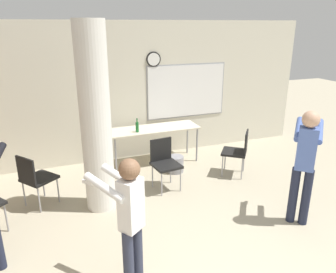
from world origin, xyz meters
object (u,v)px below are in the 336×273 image
(chair_mid_room, at_px, (238,150))
(chair_near_pillar, at_px, (35,177))
(person_playing_front, at_px, (129,217))
(folding_table, at_px, (154,130))
(bottle_on_table, at_px, (137,127))
(chair_table_front, at_px, (164,161))
(person_playing_side, at_px, (305,159))

(chair_mid_room, height_order, chair_near_pillar, same)
(chair_near_pillar, xyz_separation_m, person_playing_front, (0.94, -2.18, 0.39))
(chair_near_pillar, bearing_deg, folding_table, 23.70)
(bottle_on_table, bearing_deg, person_playing_front, -107.02)
(chair_near_pillar, xyz_separation_m, chair_table_front, (2.07, -0.12, 0.00))
(chair_near_pillar, bearing_deg, person_playing_side, -26.77)
(person_playing_side, relative_size, person_playing_front, 1.09)
(bottle_on_table, distance_m, person_playing_front, 3.18)
(chair_mid_room, height_order, person_playing_side, person_playing_side)
(person_playing_side, bearing_deg, folding_table, 114.51)
(chair_mid_room, relative_size, person_playing_front, 0.57)
(chair_mid_room, distance_m, chair_near_pillar, 3.54)
(chair_near_pillar, relative_size, chair_table_front, 1.00)
(folding_table, xyz_separation_m, chair_near_pillar, (-2.25, -0.99, -0.18))
(folding_table, bearing_deg, person_playing_side, -65.49)
(chair_near_pillar, bearing_deg, person_playing_front, -66.58)
(chair_mid_room, relative_size, chair_table_front, 1.00)
(person_playing_side, distance_m, person_playing_front, 2.60)
(folding_table, bearing_deg, chair_near_pillar, -156.30)
(person_playing_front, bearing_deg, chair_near_pillar, 113.42)
(chair_mid_room, xyz_separation_m, chair_near_pillar, (-3.54, 0.12, 0.00))
(chair_near_pillar, distance_m, person_playing_side, 3.96)
(folding_table, relative_size, chair_mid_room, 2.09)
(chair_mid_room, relative_size, chair_near_pillar, 1.00)
(chair_mid_room, xyz_separation_m, chair_table_front, (-1.47, 0.00, 0.00))
(bottle_on_table, xyz_separation_m, person_playing_side, (1.64, -2.64, 0.13))
(chair_near_pillar, distance_m, chair_table_front, 2.08)
(chair_near_pillar, height_order, chair_table_front, same)
(bottle_on_table, xyz_separation_m, chair_near_pillar, (-1.87, -0.86, -0.34))
(chair_near_pillar, bearing_deg, chair_table_front, -3.20)
(bottle_on_table, xyz_separation_m, chair_mid_room, (1.66, -0.98, -0.34))
(chair_mid_room, bearing_deg, person_playing_front, -141.54)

